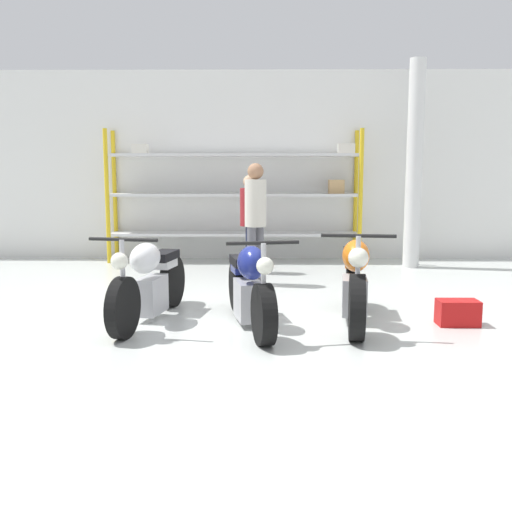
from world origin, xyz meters
TOP-DOWN VIEW (x-y plane):
  - ground_plane at (0.00, 0.00)m, footprint 30.00×30.00m
  - back_wall at (0.00, 4.99)m, footprint 30.00×0.08m
  - shelving_rack at (-0.38, 4.62)m, footprint 4.74×0.63m
  - support_pillar at (2.72, 3.92)m, footprint 0.28×0.28m
  - motorcycle_white at (-1.19, 0.12)m, footprint 0.74×2.07m
  - motorcycle_blue at (-0.06, -0.08)m, footprint 0.78×2.06m
  - motorcycle_orange at (1.10, 0.04)m, footprint 0.73×2.04m
  - person_browsing at (-0.14, 3.31)m, footprint 0.33×0.33m
  - person_near_rack at (-0.03, 2.26)m, footprint 0.45×0.45m
  - toolbox at (2.22, -0.04)m, footprint 0.44×0.26m

SIDE VIEW (x-z plane):
  - ground_plane at x=0.00m, z-range 0.00..0.00m
  - toolbox at x=2.22m, z-range 0.00..0.28m
  - motorcycle_blue at x=-0.06m, z-range -0.08..0.93m
  - motorcycle_orange at x=1.10m, z-range -0.08..0.98m
  - motorcycle_white at x=-1.19m, z-range -0.05..0.97m
  - person_browsing at x=-0.14m, z-range 0.14..1.77m
  - person_near_rack at x=-0.03m, z-range 0.17..1.97m
  - shelving_rack at x=-0.38m, z-range 0.08..2.55m
  - back_wall at x=0.00m, z-range 0.00..3.60m
  - support_pillar at x=2.72m, z-range 0.00..3.60m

